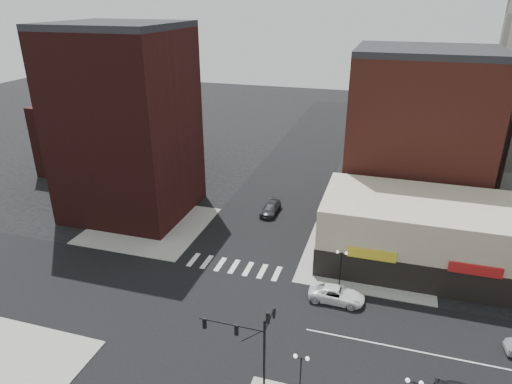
% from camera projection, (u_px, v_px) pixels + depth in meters
% --- Properties ---
extents(ground, '(240.00, 240.00, 0.00)m').
position_uv_depth(ground, '(208.00, 310.00, 45.39)').
color(ground, black).
rests_on(ground, ground).
extents(road_ew, '(200.00, 14.00, 0.02)m').
position_uv_depth(road_ew, '(208.00, 310.00, 45.39)').
color(road_ew, black).
rests_on(road_ew, ground).
extents(road_ns, '(14.00, 200.00, 0.02)m').
position_uv_depth(road_ns, '(208.00, 310.00, 45.38)').
color(road_ns, black).
rests_on(road_ns, ground).
extents(sidewalk_nw, '(15.00, 15.00, 0.12)m').
position_uv_depth(sidewalk_nw, '(150.00, 225.00, 61.98)').
color(sidewalk_nw, gray).
rests_on(sidewalk_nw, ground).
extents(sidewalk_ne, '(15.00, 15.00, 0.12)m').
position_uv_depth(sidewalk_ne, '(367.00, 258.00, 54.23)').
color(sidewalk_ne, gray).
rests_on(sidewalk_ne, ground).
extents(building_nw, '(16.00, 15.00, 25.00)m').
position_uv_depth(building_nw, '(126.00, 126.00, 61.76)').
color(building_nw, '#361211').
rests_on(building_nw, ground).
extents(building_nw_low, '(20.00, 18.00, 12.00)m').
position_uv_depth(building_nw_low, '(113.00, 134.00, 81.43)').
color(building_nw_low, '#361211').
rests_on(building_nw_low, ground).
extents(building_ne_midrise, '(18.00, 15.00, 22.00)m').
position_uv_depth(building_ne_midrise, '(417.00, 138.00, 61.86)').
color(building_ne_midrise, maroon).
rests_on(building_ne_midrise, ground).
extents(building_ne_row, '(24.20, 12.20, 8.00)m').
position_uv_depth(building_ne_row, '(429.00, 240.00, 51.65)').
color(building_ne_row, '#B6A990').
rests_on(building_ne_row, ground).
extents(traffic_signal, '(5.59, 3.09, 7.77)m').
position_uv_depth(traffic_signal, '(254.00, 337.00, 34.61)').
color(traffic_signal, black).
rests_on(traffic_signal, ground).
extents(street_lamp_se_a, '(1.22, 0.32, 4.16)m').
position_uv_depth(street_lamp_se_a, '(301.00, 366.00, 34.12)').
color(street_lamp_se_a, black).
rests_on(street_lamp_se_a, sidewalk_se).
extents(street_lamp_ne, '(1.22, 0.32, 4.16)m').
position_uv_depth(street_lamp_ne, '(341.00, 259.00, 47.91)').
color(street_lamp_ne, black).
rests_on(street_lamp_ne, sidewalk_ne).
extents(white_suv, '(5.71, 2.72, 1.57)m').
position_uv_depth(white_suv, '(337.00, 294.00, 46.47)').
color(white_suv, white).
rests_on(white_suv, ground).
extents(dark_sedan_north, '(2.24, 5.31, 1.53)m').
position_uv_depth(dark_sedan_north, '(271.00, 209.00, 65.21)').
color(dark_sedan_north, black).
rests_on(dark_sedan_north, ground).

